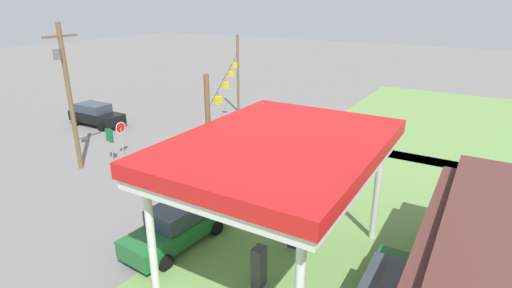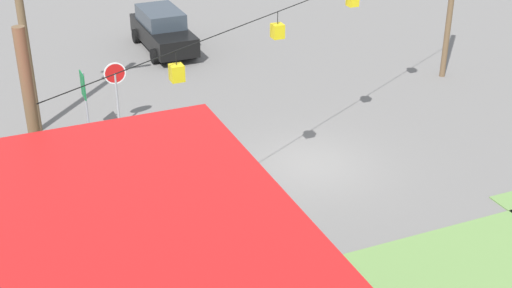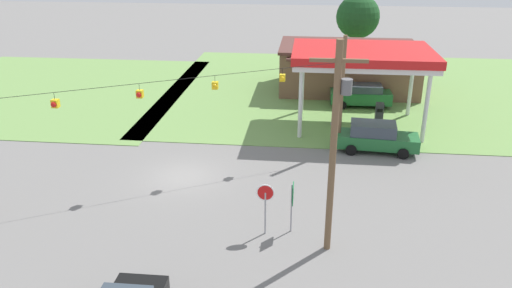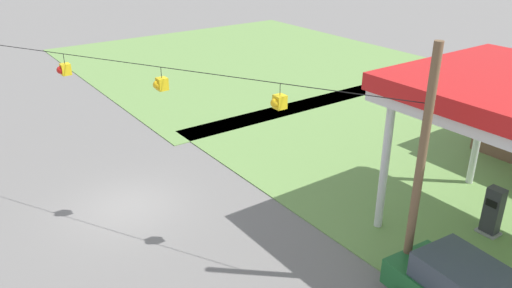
% 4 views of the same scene
% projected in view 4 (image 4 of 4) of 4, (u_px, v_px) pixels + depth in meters
% --- Properties ---
extents(ground_plane, '(160.00, 160.00, 0.00)m').
position_uv_depth(ground_plane, '(128.00, 207.00, 18.79)').
color(ground_plane, slate).
extents(grass_verge_opposite_corner, '(24.00, 24.00, 0.04)m').
position_uv_depth(grass_verge_opposite_corner, '(242.00, 58.00, 39.16)').
color(grass_verge_opposite_corner, '#6B934C').
rests_on(grass_verge_opposite_corner, ground).
extents(fuel_pump_near, '(0.71, 0.56, 1.77)m').
position_uv_depth(fuel_pump_near, '(492.00, 213.00, 16.84)').
color(fuel_pump_near, gray).
rests_on(fuel_pump_near, ground).
extents(signal_span_gantry, '(18.00, 10.24, 7.25)m').
position_uv_depth(signal_span_gantry, '(115.00, 108.00, 17.16)').
color(signal_span_gantry, brown).
rests_on(signal_span_gantry, ground).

